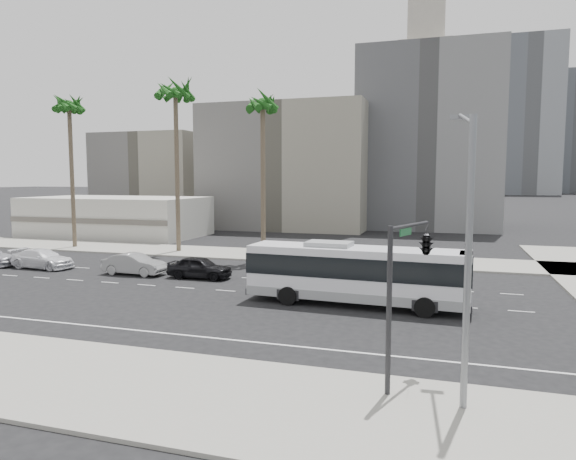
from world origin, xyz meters
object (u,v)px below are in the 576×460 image
at_px(car_c, 42,259).
at_px(palm_mid, 175,96).
at_px(city_bus, 356,273).
at_px(palm_far, 69,108).
at_px(car_b, 134,264).
at_px(car_a, 200,267).
at_px(streetlight_corner, 467,237).
at_px(palm_near, 263,107).
at_px(traffic_signal, 423,246).

distance_m(car_c, palm_mid, 19.67).
distance_m(city_bus, palm_far, 38.81).
bearing_deg(car_b, car_a, -87.04).
bearing_deg(city_bus, streetlight_corner, -62.39).
distance_m(palm_mid, palm_far, 12.29).
bearing_deg(car_b, streetlight_corner, -124.01).
bearing_deg(car_c, palm_near, -55.53).
bearing_deg(traffic_signal, city_bus, 132.30).
height_order(car_a, streetlight_corner, streetlight_corner).
bearing_deg(palm_mid, city_bus, -38.09).
height_order(palm_near, palm_mid, palm_mid).
xyz_separation_m(car_b, palm_near, (6.97, 10.01, 12.91)).
height_order(city_bus, palm_far, palm_far).
bearing_deg(car_a, palm_near, -8.83).
height_order(city_bus, streetlight_corner, streetlight_corner).
distance_m(car_a, car_b, 5.50).
xyz_separation_m(car_c, palm_near, (15.86, 9.85, 12.94)).
xyz_separation_m(palm_near, palm_mid, (-9.74, 1.80, 1.69)).
relative_size(car_a, palm_mid, 0.28).
bearing_deg(palm_far, city_bus, -25.68).
distance_m(car_c, palm_near, 22.71).
distance_m(traffic_signal, palm_near, 30.03).
relative_size(traffic_signal, palm_mid, 0.34).
bearing_deg(traffic_signal, car_a, 158.42).
bearing_deg(palm_near, streetlight_corner, -58.07).
bearing_deg(car_b, palm_near, -33.56).
bearing_deg(traffic_signal, palm_mid, 153.08).
bearing_deg(car_c, traffic_signal, -112.40).
height_order(city_bus, palm_near, palm_near).
bearing_deg(palm_near, car_c, -148.15).
height_order(car_c, streetlight_corner, streetlight_corner).
height_order(streetlight_corner, traffic_signal, streetlight_corner).
height_order(car_a, traffic_signal, traffic_signal).
height_order(city_bus, traffic_signal, traffic_signal).
relative_size(car_b, palm_mid, 0.29).
xyz_separation_m(car_a, car_c, (-14.39, 0.00, -0.03)).
distance_m(palm_near, palm_far, 22.06).
relative_size(car_b, car_c, 0.91).
relative_size(car_a, traffic_signal, 0.82).
bearing_deg(car_c, palm_mid, -25.09).
distance_m(streetlight_corner, palm_far, 48.67).
height_order(car_c, traffic_signal, traffic_signal).
bearing_deg(palm_mid, palm_far, -178.12).
xyz_separation_m(streetlight_corner, palm_far, (-38.65, 28.13, 9.12)).
bearing_deg(car_b, palm_mid, 14.48).
bearing_deg(palm_far, streetlight_corner, -36.04).
xyz_separation_m(city_bus, palm_far, (-33.04, 15.88, 12.74)).
bearing_deg(palm_far, palm_mid, 1.88).
xyz_separation_m(palm_mid, palm_far, (-12.26, -0.40, -0.75)).
bearing_deg(car_b, car_c, 90.22).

